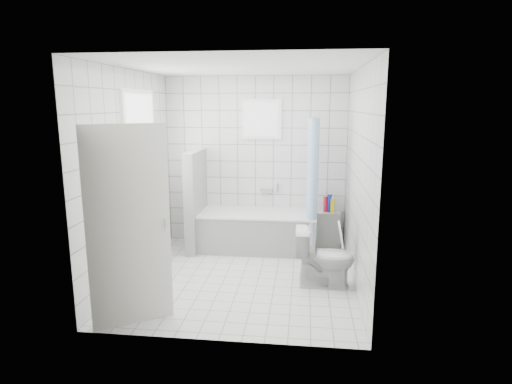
# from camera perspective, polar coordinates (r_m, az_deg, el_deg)

# --- Properties ---
(ground) EXTENTS (3.00, 3.00, 0.00)m
(ground) POSITION_cam_1_polar(r_m,az_deg,el_deg) (5.58, -1.90, -11.32)
(ground) COLOR white
(ground) RESTS_ON ground
(ceiling) EXTENTS (3.00, 3.00, 0.00)m
(ceiling) POSITION_cam_1_polar(r_m,az_deg,el_deg) (5.16, -2.10, 16.36)
(ceiling) COLOR white
(ceiling) RESTS_ON ground
(wall_back) EXTENTS (2.80, 0.02, 2.60)m
(wall_back) POSITION_cam_1_polar(r_m,az_deg,el_deg) (6.68, -0.09, 4.10)
(wall_back) COLOR white
(wall_back) RESTS_ON ground
(wall_front) EXTENTS (2.80, 0.02, 2.60)m
(wall_front) POSITION_cam_1_polar(r_m,az_deg,el_deg) (3.76, -5.38, -1.84)
(wall_front) COLOR white
(wall_front) RESTS_ON ground
(wall_left) EXTENTS (0.02, 3.00, 2.60)m
(wall_left) POSITION_cam_1_polar(r_m,az_deg,el_deg) (5.59, -16.34, 2.16)
(wall_left) COLOR white
(wall_left) RESTS_ON ground
(wall_right) EXTENTS (0.02, 3.00, 2.60)m
(wall_right) POSITION_cam_1_polar(r_m,az_deg,el_deg) (5.19, 13.47, 1.61)
(wall_right) COLOR white
(wall_right) RESTS_ON ground
(window_left) EXTENTS (0.01, 0.90, 1.40)m
(window_left) POSITION_cam_1_polar(r_m,az_deg,el_deg) (5.81, -14.96, 5.56)
(window_left) COLOR white
(window_left) RESTS_ON wall_left
(window_back) EXTENTS (0.50, 0.01, 0.50)m
(window_back) POSITION_cam_1_polar(r_m,az_deg,el_deg) (6.57, 0.75, 9.66)
(window_back) COLOR white
(window_back) RESTS_ON wall_back
(window_sill) EXTENTS (0.18, 1.02, 0.08)m
(window_sill) POSITION_cam_1_polar(r_m,az_deg,el_deg) (5.91, -14.18, -1.58)
(window_sill) COLOR white
(window_sill) RESTS_ON wall_left
(door) EXTENTS (0.69, 0.47, 2.00)m
(door) POSITION_cam_1_polar(r_m,az_deg,el_deg) (4.33, -16.60, -4.59)
(door) COLOR silver
(door) RESTS_ON ground
(bathtub) EXTENTS (1.74, 0.77, 0.58)m
(bathtub) POSITION_cam_1_polar(r_m,az_deg,el_deg) (6.52, 0.23, -5.17)
(bathtub) COLOR white
(bathtub) RESTS_ON ground
(partition_wall) EXTENTS (0.15, 0.85, 1.50)m
(partition_wall) POSITION_cam_1_polar(r_m,az_deg,el_deg) (6.52, -8.00, -1.11)
(partition_wall) COLOR white
(partition_wall) RESTS_ON ground
(tiled_ledge) EXTENTS (0.40, 0.24, 0.55)m
(tiled_ledge) POSITION_cam_1_polar(r_m,az_deg,el_deg) (6.74, 9.42, -4.90)
(tiled_ledge) COLOR white
(tiled_ledge) RESTS_ON ground
(toilet) EXTENTS (0.71, 0.40, 0.72)m
(toilet) POSITION_cam_1_polar(r_m,az_deg,el_deg) (5.28, 9.12, -8.63)
(toilet) COLOR white
(toilet) RESTS_ON ground
(curtain_rod) EXTENTS (0.02, 0.80, 0.02)m
(curtain_rod) POSITION_cam_1_polar(r_m,az_deg,el_deg) (6.18, 7.81, 9.90)
(curtain_rod) COLOR silver
(curtain_rod) RESTS_ON wall_back
(shower_curtain) EXTENTS (0.14, 0.48, 1.78)m
(shower_curtain) POSITION_cam_1_polar(r_m,az_deg,el_deg) (6.15, 7.60, 1.45)
(shower_curtain) COLOR #488FD4
(shower_curtain) RESTS_ON curtain_rod
(tub_faucet) EXTENTS (0.18, 0.06, 0.06)m
(tub_faucet) POSITION_cam_1_polar(r_m,az_deg,el_deg) (6.70, 1.40, 0.21)
(tub_faucet) COLOR silver
(tub_faucet) RESTS_ON wall_back
(sill_bottles) EXTENTS (0.16, 0.81, 0.33)m
(sill_bottles) POSITION_cam_1_polar(r_m,az_deg,el_deg) (5.79, -14.49, -0.15)
(sill_bottles) COLOR #31A1DF
(sill_bottles) RESTS_ON window_sill
(ledge_bottles) EXTENTS (0.17, 0.16, 0.27)m
(ledge_bottles) POSITION_cam_1_polar(r_m,az_deg,el_deg) (6.62, 9.74, -1.64)
(ledge_bottles) COLOR red
(ledge_bottles) RESTS_ON tiled_ledge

